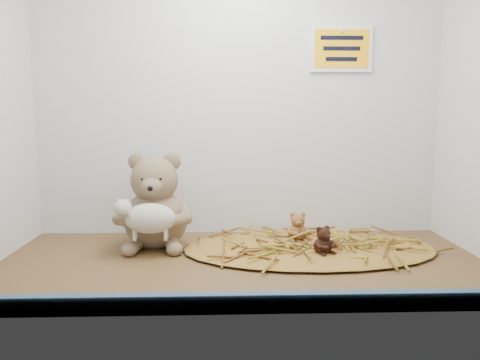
{
  "coord_description": "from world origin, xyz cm",
  "views": [
    {
      "loc": [
        -4.39,
        -110.4,
        36.08
      ],
      "look_at": [
        -0.51,
        4.58,
        19.78
      ],
      "focal_mm": 35.0,
      "sensor_mm": 36.0,
      "label": 1
    }
  ],
  "objects_px": {
    "toy_lamb": "(150,218)",
    "mini_teddy_brown": "(323,239)",
    "mini_teddy_tan": "(298,225)",
    "main_teddy": "(155,200)"
  },
  "relations": [
    {
      "from": "main_teddy",
      "to": "toy_lamb",
      "type": "relative_size",
      "value": 1.53
    },
    {
      "from": "mini_teddy_tan",
      "to": "toy_lamb",
      "type": "bearing_deg",
      "value": -166.38
    },
    {
      "from": "toy_lamb",
      "to": "main_teddy",
      "type": "bearing_deg",
      "value": 90.0
    },
    {
      "from": "toy_lamb",
      "to": "mini_teddy_tan",
      "type": "xyz_separation_m",
      "value": [
        0.39,
        0.1,
        -0.05
      ]
    },
    {
      "from": "toy_lamb",
      "to": "mini_teddy_brown",
      "type": "distance_m",
      "value": 0.44
    },
    {
      "from": "toy_lamb",
      "to": "mini_teddy_tan",
      "type": "height_order",
      "value": "toy_lamb"
    },
    {
      "from": "main_teddy",
      "to": "mini_teddy_tan",
      "type": "bearing_deg",
      "value": 0.51
    },
    {
      "from": "mini_teddy_tan",
      "to": "mini_teddy_brown",
      "type": "distance_m",
      "value": 0.13
    },
    {
      "from": "toy_lamb",
      "to": "mini_teddy_brown",
      "type": "xyz_separation_m",
      "value": [
        0.44,
        -0.03,
        -0.05
      ]
    },
    {
      "from": "main_teddy",
      "to": "mini_teddy_tan",
      "type": "xyz_separation_m",
      "value": [
        0.39,
        0.01,
        -0.08
      ]
    }
  ]
}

